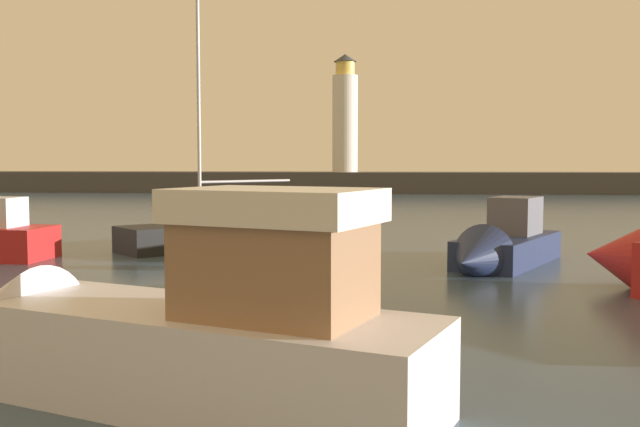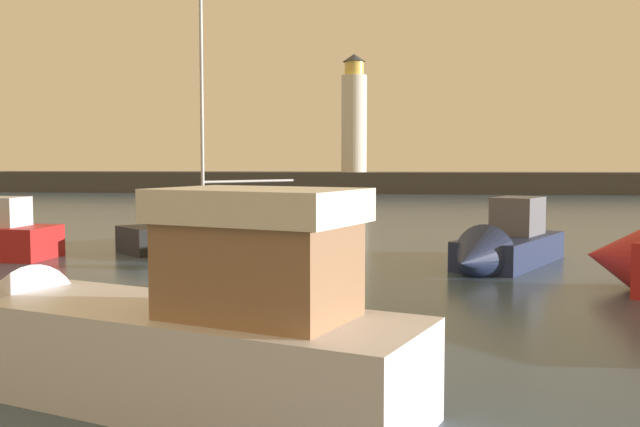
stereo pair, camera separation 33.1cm
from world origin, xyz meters
name	(u,v)px [view 1 (the left image)]	position (x,y,z in m)	size (l,w,h in m)	color
ground_plane	(307,223)	(0.00, 33.47, 0.00)	(220.00, 220.00, 0.00)	#384C60
breakwater	(344,182)	(0.00, 66.93, 0.97)	(72.01, 5.53, 1.94)	#423F3D
lighthouse	(345,116)	(0.07, 66.93, 7.15)	(2.38, 2.38, 11.01)	silver
motorboat_3	(498,248)	(6.88, 19.56, 0.57)	(4.39, 6.18, 2.35)	#1E284C
motorboat_5	(158,331)	(0.82, 7.76, 0.88)	(7.50, 4.32, 2.94)	silver
sailboat_moored	(218,233)	(-2.09, 23.57, 0.48)	(6.31, 6.15, 8.71)	black
mooring_buoy	(242,254)	(-0.27, 18.64, 0.44)	(0.87, 0.87, 0.87)	#EA5919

